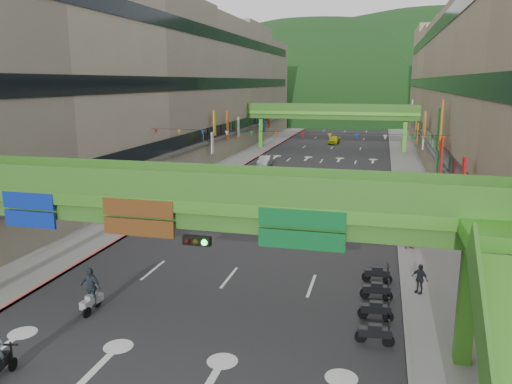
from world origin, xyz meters
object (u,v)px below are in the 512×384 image
overpass_near (200,219)px  car_yellow (334,140)px  car_silver (265,161)px  pedestrian_red (411,239)px  scooter_rider_mid (290,193)px

overpass_near → car_yellow: size_ratio=6.76×
overpass_near → car_silver: 43.47m
car_silver → pedestrian_red: pedestrian_red is taller
car_silver → pedestrian_red: bearing=-62.7°
overpass_near → pedestrian_red: (8.87, 13.65, -4.40)m
car_yellow → pedestrian_red: pedestrian_red is taller
scooter_rider_mid → car_yellow: scooter_rider_mid is taller
scooter_rider_mid → car_silver: 19.58m
scooter_rider_mid → pedestrian_red: 14.27m
overpass_near → car_silver: size_ratio=7.03×
car_silver → pedestrian_red: (16.19, -28.96, 0.15)m
car_silver → scooter_rider_mid: bearing=-72.5°
car_yellow → pedestrian_red: size_ratio=2.56×
car_yellow → overpass_near: bearing=-87.1°
overpass_near → scooter_rider_mid: 24.53m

